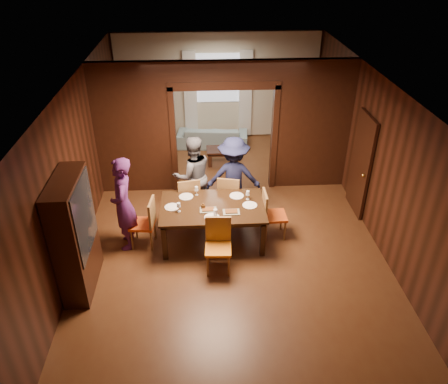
{
  "coord_description": "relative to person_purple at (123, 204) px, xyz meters",
  "views": [
    {
      "loc": [
        -0.52,
        -7.13,
        5.12
      ],
      "look_at": [
        -0.12,
        -0.4,
        1.05
      ],
      "focal_mm": 35.0,
      "sensor_mm": 36.0,
      "label": 1
    }
  ],
  "objects": [
    {
      "name": "coffee_table",
      "position": [
        1.96,
        3.23,
        -0.7
      ],
      "size": [
        0.8,
        0.5,
        0.4
      ],
      "primitive_type": "cube",
      "color": "black",
      "rests_on": "floor"
    },
    {
      "name": "ceiling",
      "position": [
        1.93,
        0.46,
        2.0
      ],
      "size": [
        5.5,
        9.0,
        0.02
      ],
      "primitive_type": "cube",
      "color": "silver",
      "rests_on": "room_walls"
    },
    {
      "name": "tumbler",
      "position": [
        1.64,
        -0.27,
        -0.07
      ],
      "size": [
        0.07,
        0.07,
        0.14
      ],
      "primitive_type": "cylinder",
      "color": "silver",
      "rests_on": "dining_table"
    },
    {
      "name": "curtain_left",
      "position": [
        1.18,
        4.86,
        0.35
      ],
      "size": [
        0.35,
        0.06,
        2.4
      ],
      "primitive_type": "cube",
      "color": "white",
      "rests_on": "back_wall"
    },
    {
      "name": "platter_a",
      "position": [
        1.52,
        -0.08,
        -0.12
      ],
      "size": [
        0.3,
        0.2,
        0.04
      ],
      "primitive_type": "cube",
      "color": "gray",
      "rests_on": "dining_table"
    },
    {
      "name": "chair_right",
      "position": [
        2.78,
        0.12,
        -0.41
      ],
      "size": [
        0.45,
        0.45,
        0.97
      ],
      "primitive_type": null,
      "rotation": [
        0.0,
        0.0,
        1.59
      ],
      "color": "#D94C14",
      "rests_on": "floor"
    },
    {
      "name": "plate_far_r",
      "position": [
        2.07,
        0.38,
        -0.13
      ],
      "size": [
        0.27,
        0.27,
        0.01
      ],
      "primitive_type": "cylinder",
      "color": "white",
      "rests_on": "dining_table"
    },
    {
      "name": "chair_far_l",
      "position": [
        1.13,
        0.84,
        -0.41
      ],
      "size": [
        0.52,
        0.52,
        0.97
      ],
      "primitive_type": null,
      "rotation": [
        0.0,
        0.0,
        3.33
      ],
      "color": "red",
      "rests_on": "floor"
    },
    {
      "name": "person_grey",
      "position": [
        1.24,
        1.08,
        -0.05
      ],
      "size": [
        0.98,
        0.86,
        1.69
      ],
      "primitive_type": "imported",
      "rotation": [
        0.0,
        0.0,
        3.45
      ],
      "color": "#57585F",
      "rests_on": "floor"
    },
    {
      "name": "chair_far_r",
      "position": [
        1.97,
        0.87,
        -0.41
      ],
      "size": [
        0.53,
        0.53,
        0.97
      ],
      "primitive_type": null,
      "rotation": [
        0.0,
        0.0,
        2.92
      ],
      "color": "red",
      "rests_on": "floor"
    },
    {
      "name": "wineglass_right",
      "position": [
        2.27,
        0.25,
        -0.05
      ],
      "size": [
        0.08,
        0.08,
        0.18
      ],
      "primitive_type": null,
      "color": "silver",
      "rests_on": "dining_table"
    },
    {
      "name": "wineglass_far",
      "position": [
        1.31,
        0.47,
        -0.05
      ],
      "size": [
        0.08,
        0.08,
        0.18
      ],
      "primitive_type": null,
      "color": "white",
      "rests_on": "dining_table"
    },
    {
      "name": "plate_near",
      "position": [
        1.58,
        -0.32,
        -0.13
      ],
      "size": [
        0.27,
        0.27,
        0.01
      ],
      "primitive_type": "cylinder",
      "color": "silver",
      "rests_on": "dining_table"
    },
    {
      "name": "plate_far_l",
      "position": [
        1.11,
        0.4,
        -0.13
      ],
      "size": [
        0.27,
        0.27,
        0.01
      ],
      "primitive_type": "cylinder",
      "color": "silver",
      "rests_on": "dining_table"
    },
    {
      "name": "sofa",
      "position": [
        1.75,
        4.31,
        -0.62
      ],
      "size": [
        1.95,
        0.92,
        0.55
      ],
      "primitive_type": "imported",
      "rotation": [
        0.0,
        0.0,
        3.04
      ],
      "color": "#819FA8",
      "rests_on": "floor"
    },
    {
      "name": "plate_left",
      "position": [
        0.86,
        0.06,
        -0.13
      ],
      "size": [
        0.27,
        0.27,
        0.01
      ],
      "primitive_type": "cylinder",
      "color": "white",
      "rests_on": "dining_table"
    },
    {
      "name": "chair_left",
      "position": [
        0.3,
        -0.01,
        -0.41
      ],
      "size": [
        0.49,
        0.49,
        0.97
      ],
      "primitive_type": null,
      "rotation": [
        0.0,
        0.0,
        -1.69
      ],
      "color": "#E94F15",
      "rests_on": "floor"
    },
    {
      "name": "window_far",
      "position": [
        1.93,
        4.9,
        0.8
      ],
      "size": [
        1.2,
        0.03,
        1.3
      ],
      "primitive_type": "cube",
      "color": "silver",
      "rests_on": "back_wall"
    },
    {
      "name": "floor",
      "position": [
        1.93,
        0.46,
        -0.9
      ],
      "size": [
        9.0,
        9.0,
        0.0
      ],
      "primitive_type": "plane",
      "color": "#572E18",
      "rests_on": "ground"
    },
    {
      "name": "condiment_jar",
      "position": [
        1.43,
        -0.02,
        -0.08
      ],
      "size": [
        0.08,
        0.08,
        0.11
      ],
      "primitive_type": null,
      "color": "#452910",
      "rests_on": "dining_table"
    },
    {
      "name": "door_right",
      "position": [
        4.63,
        0.96,
        0.15
      ],
      "size": [
        0.06,
        0.9,
        2.1
      ],
      "primitive_type": "cube",
      "color": "black",
      "rests_on": "floor"
    },
    {
      "name": "curtain_right",
      "position": [
        2.68,
        4.86,
        0.35
      ],
      "size": [
        0.35,
        0.06,
        2.4
      ],
      "primitive_type": "cube",
      "color": "white",
      "rests_on": "back_wall"
    },
    {
      "name": "hutch",
      "position": [
        -0.6,
        -1.04,
        0.1
      ],
      "size": [
        0.4,
        1.2,
        2.0
      ],
      "primitive_type": "cube",
      "color": "black",
      "rests_on": "floor"
    },
    {
      "name": "wineglass_left",
      "position": [
        0.99,
        -0.09,
        -0.05
      ],
      "size": [
        0.08,
        0.08,
        0.18
      ],
      "primitive_type": null,
      "color": "white",
      "rests_on": "dining_table"
    },
    {
      "name": "dining_table",
      "position": [
        1.6,
        0.06,
        -0.52
      ],
      "size": [
        1.92,
        1.19,
        0.76
      ],
      "primitive_type": "cube",
      "color": "black",
      "rests_on": "floor"
    },
    {
      "name": "person_purple",
      "position": [
        0.0,
        0.0,
        0.0
      ],
      "size": [
        0.49,
        0.69,
        1.8
      ],
      "primitive_type": "imported",
      "rotation": [
        0.0,
        0.0,
        -1.47
      ],
      "color": "#54205F",
      "rests_on": "floor"
    },
    {
      "name": "serving_bowl",
      "position": [
        1.75,
        0.2,
        -0.09
      ],
      "size": [
        0.35,
        0.35,
        0.09
      ],
      "primitive_type": "imported",
      "color": "black",
      "rests_on": "dining_table"
    },
    {
      "name": "platter_b",
      "position": [
        1.93,
        -0.18,
        -0.12
      ],
      "size": [
        0.3,
        0.2,
        0.04
      ],
      "primitive_type": "cube",
      "color": "gray",
      "rests_on": "dining_table"
    },
    {
      "name": "chair_near",
      "position": [
        1.66,
        -0.81,
        -0.41
      ],
      "size": [
        0.46,
        0.46,
        0.97
      ],
      "primitive_type": null,
      "rotation": [
        0.0,
        0.0,
        -0.06
      ],
      "color": "orange",
      "rests_on": "floor"
    },
    {
      "name": "person_navy",
      "position": [
        2.06,
        0.97,
        -0.05
      ],
      "size": [
        1.14,
        0.7,
        1.7
      ],
      "primitive_type": "imported",
      "rotation": [
        0.0,
        0.0,
        3.07
      ],
      "color": "#171B3A",
      "rests_on": "floor"
    },
    {
      "name": "plate_right",
      "position": [
        2.29,
        0.04,
        -0.13
      ],
      "size": [
        0.27,
        0.27,
        0.01
      ],
      "primitive_type": "cylinder",
      "color": "white",
      "rests_on": "dining_table"
    },
    {
      "name": "room_walls",
      "position": [
        1.93,
        2.35,
        0.61
      ],
      "size": [
        5.52,
        9.01,
        2.9
      ],
      "color": "black",
      "rests_on": "floor"
    }
  ]
}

